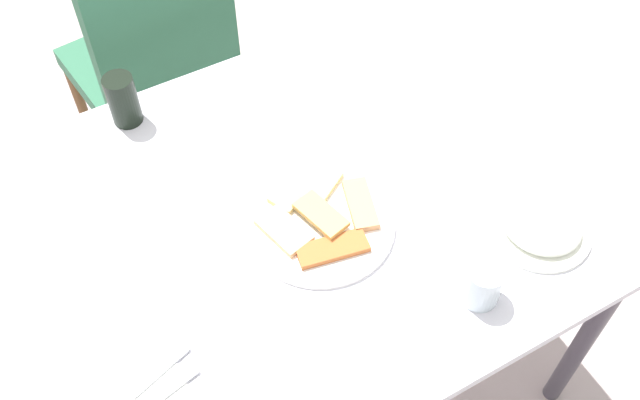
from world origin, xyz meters
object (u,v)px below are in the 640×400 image
salad_plate_greens (541,226)px  drinking_glass (482,283)px  paper_napkin (151,392)px  fork (155,400)px  dining_chair (157,58)px  soda_can (123,100)px  dining_table (320,219)px  pide_platter (320,221)px  spoon (147,382)px

salad_plate_greens → drinking_glass: size_ratio=2.30×
paper_napkin → fork: (-0.00, -0.02, 0.00)m
dining_chair → drinking_glass: 1.21m
soda_can → fork: soda_can is taller
soda_can → paper_napkin: soda_can is taller
dining_table → fork: (-0.45, -0.24, 0.08)m
dining_table → drinking_glass: drinking_glass is taller
drinking_glass → soda_can: bearing=118.7°
pide_platter → drinking_glass: drinking_glass is taller
salad_plate_greens → soda_can: 0.92m
fork → spoon: 0.04m
salad_plate_greens → soda_can: bearing=131.2°
salad_plate_greens → drinking_glass: 0.20m
soda_can → paper_napkin: bearing=-106.9°
dining_table → paper_napkin: paper_napkin is taller
pide_platter → drinking_glass: bearing=-58.5°
dining_table → salad_plate_greens: bearing=-40.0°
pide_platter → spoon: size_ratio=1.62×
drinking_glass → paper_napkin: (-0.60, 0.12, -0.04)m
salad_plate_greens → drinking_glass: drinking_glass is taller
dining_chair → drinking_glass: bearing=-79.1°
dining_table → spoon: 0.50m
salad_plate_greens → fork: (-0.79, 0.04, -0.01)m
drinking_glass → spoon: size_ratio=0.49×
dining_chair → fork: bearing=-109.7°
dining_chair → salad_plate_greens: (0.42, -1.10, 0.23)m
soda_can → spoon: soda_can is taller
fork → dining_table: bearing=15.3°
dining_table → soda_can: (-0.26, 0.41, 0.13)m
dining_chair → salad_plate_greens: bearing=-69.2°
dining_table → dining_chair: 0.83m
dining_chair → salad_plate_greens: 1.20m
salad_plate_greens → paper_napkin: 0.80m
paper_napkin → fork: bearing=-90.0°
salad_plate_greens → dining_chair: bearing=110.8°
salad_plate_greens → paper_napkin: (-0.79, 0.06, -0.02)m
dining_chair → paper_napkin: (-0.38, -1.04, 0.22)m
salad_plate_greens → drinking_glass: (-0.19, -0.06, 0.03)m
fork → spoon: same height
fork → pide_platter: bearing=10.9°
drinking_glass → fork: 0.61m
spoon → dining_table: bearing=6.4°
spoon → pide_platter: bearing=1.5°
soda_can → spoon: (-0.19, -0.61, -0.06)m
dining_chair → dining_table: bearing=-84.6°
dining_chair → pide_platter: bearing=-86.9°
drinking_glass → paper_napkin: drinking_glass is taller
salad_plate_greens → fork: 0.80m
dining_table → salad_plate_greens: 0.45m
spoon → salad_plate_greens: bearing=-23.6°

